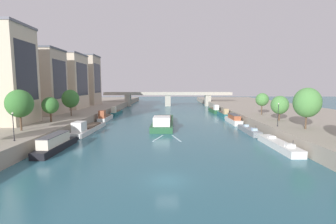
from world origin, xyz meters
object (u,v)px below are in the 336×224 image
Objects in this scene: moored_boat_right_upstream at (214,110)px; bridge_far at (168,97)px; moored_boat_left_second at (88,128)px; tree_left_end_of_row at (51,105)px; moored_boat_right_near at (278,144)px; tree_right_end_of_row at (307,103)px; tree_right_by_lamp at (280,105)px; moored_boat_left_midway at (56,144)px; moored_boat_right_second at (234,119)px; moored_boat_left_downstream at (116,112)px; moored_boat_right_gap_after at (249,130)px; barge_midriver at (163,122)px; moored_boat_right_lone at (224,114)px; tree_left_past_mid at (20,104)px; tree_right_past_mid at (262,100)px; tree_left_distant at (71,99)px; moored_boat_left_lone at (105,117)px; lamppost_right_bank at (278,114)px; lamppost_left_bank at (14,125)px.

moored_boat_right_upstream is 34.42m from bridge_far.
tree_left_end_of_row is at bearing -179.82° from moored_boat_left_second.
moored_boat_right_near is 10.62m from tree_right_end_of_row.
moored_boat_left_midway is at bearing -159.11° from tree_right_by_lamp.
moored_boat_left_midway is 45.73m from moored_boat_right_second.
tree_right_by_lamp is (44.37, -30.09, 5.08)m from moored_boat_left_downstream.
moored_boat_right_gap_after is 0.17× the size of bridge_far.
moored_boat_right_second is at bearing 90.57° from moored_boat_right_near.
barge_midriver reaches higher than moored_boat_right_near.
moored_boat_right_second is 1.08× the size of moored_boat_right_lone.
tree_right_past_mid is at bearing 23.76° from tree_left_past_mid.
barge_midriver is 35.80m from moored_boat_right_upstream.
moored_boat_left_downstream is at bearing 127.02° from barge_midriver.
tree_left_past_mid is 0.96× the size of tree_right_end_of_row.
moored_boat_right_second is at bearing 37.29° from moored_boat_left_midway.
tree_left_distant is 0.11× the size of bridge_far.
moored_boat_left_second is (0.05, 14.75, -0.24)m from moored_boat_left_midway.
tree_right_past_mid reaches higher than moored_boat_right_second.
bridge_far is at bearing 69.15° from tree_left_end_of_row.
moored_boat_left_downstream reaches higher than moored_boat_right_near.
tree_right_end_of_row is (51.84, 1.45, 0.07)m from tree_left_past_mid.
moored_boat_left_midway is 55.52m from moored_boat_right_lone.
tree_left_past_mid is (-7.66, -42.40, 6.35)m from moored_boat_left_downstream.
tree_left_past_mid is at bearing -178.40° from tree_right_end_of_row.
lamppost_right_bank is at bearing -30.02° from moored_boat_left_lone.
moored_boat_right_gap_after is 71.05m from bridge_far.
lamppost_right_bank is at bearing -18.89° from tree_left_distant.
moored_boat_right_upstream is at bearing -58.15° from bridge_far.
moored_boat_left_lone is 1.93× the size of tree_right_past_mid.
moored_boat_left_midway is 2.01× the size of tree_right_past_mid.
moored_boat_right_upstream is at bearing 10.99° from moored_boat_left_downstream.
tree_right_end_of_row is at bearing -11.51° from moored_boat_left_second.
moored_boat_right_upstream is 66.75m from tree_left_past_mid.
lamppost_right_bank is at bearing -116.88° from tree_right_by_lamp.
lamppost_left_bank reaches higher than moored_boat_left_downstream.
lamppost_left_bank is (-48.35, -30.86, -1.88)m from tree_right_past_mid.
moored_boat_right_second is (37.07, -4.60, 0.08)m from moored_boat_left_lone.
moored_boat_left_midway is 1.06× the size of moored_boat_right_second.
tree_left_past_mid reaches higher than moored_boat_right_near.
moored_boat_left_second is 1.43× the size of moored_boat_left_downstream.
tree_right_past_mid is (43.97, 12.67, 5.72)m from moored_boat_left_second.
moored_boat_right_upstream is at bearing 94.75° from lamppost_right_bank.
moored_boat_right_near is (19.81, -22.19, -0.40)m from barge_midriver.
moored_boat_right_upstream is 2.44× the size of lamppost_right_bank.
moored_boat_left_downstream is 48.96m from moored_boat_right_gap_after.
moored_boat_left_second is 1.43× the size of moored_boat_right_upstream.
moored_boat_left_midway is 1.08× the size of moored_boat_right_gap_after.
moored_boat_left_lone is at bearing -90.54° from moored_boat_left_downstream.
barge_midriver is 3.49× the size of tree_left_distant.
tree_left_past_mid is (-7.52, -27.88, 6.28)m from moored_boat_left_lone.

